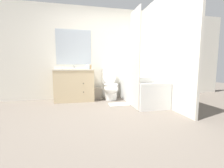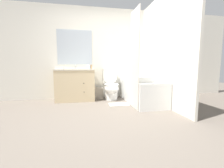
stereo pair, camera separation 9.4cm
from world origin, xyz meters
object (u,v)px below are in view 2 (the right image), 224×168
(soap_dispenser, at_px, (91,67))
(bath_mat, at_px, (119,104))
(sink_faucet, at_px, (75,68))
(tissue_box, at_px, (88,67))
(toilet, at_px, (111,86))
(hand_towel_folded, at_px, (60,68))
(bathtub, at_px, (141,91))
(wastebasket, at_px, (99,93))
(vanity_cabinet, at_px, (75,84))
(bath_towel_folded, at_px, (144,80))

(soap_dispenser, relative_size, bath_mat, 0.31)
(sink_faucet, height_order, tissue_box, sink_faucet)
(toilet, relative_size, hand_towel_folded, 4.11)
(tissue_box, distance_m, soap_dispenser, 0.09)
(bathtub, bearing_deg, bath_mat, -165.77)
(tissue_box, bearing_deg, hand_towel_folded, -162.25)
(toilet, height_order, tissue_box, tissue_box)
(bath_mat, bearing_deg, wastebasket, 117.24)
(bath_mat, bearing_deg, bathtub, 14.23)
(vanity_cabinet, relative_size, hand_towel_folded, 4.95)
(bathtub, height_order, bath_mat, bathtub)
(soap_dispenser, relative_size, hand_towel_folded, 0.72)
(vanity_cabinet, relative_size, sink_faucet, 6.98)
(wastebasket, distance_m, bath_mat, 0.87)
(soap_dispenser, bearing_deg, bathtub, -25.02)
(wastebasket, height_order, bath_mat, wastebasket)
(toilet, height_order, bathtub, toilet)
(toilet, bearing_deg, tissue_box, 167.29)
(toilet, height_order, hand_towel_folded, hand_towel_folded)
(wastebasket, relative_size, hand_towel_folded, 1.51)
(vanity_cabinet, bearing_deg, hand_towel_folded, -158.14)
(vanity_cabinet, distance_m, wastebasket, 0.68)
(hand_towel_folded, distance_m, bath_mat, 1.70)
(toilet, bearing_deg, bath_towel_folded, -58.85)
(wastebasket, distance_m, hand_towel_folded, 1.23)
(vanity_cabinet, bearing_deg, tissue_box, 13.25)
(sink_faucet, relative_size, hand_towel_folded, 0.71)
(sink_faucet, distance_m, wastebasket, 0.94)
(soap_dispenser, bearing_deg, tissue_box, 153.51)
(sink_faucet, xyz_separation_m, toilet, (0.94, -0.26, -0.50))
(sink_faucet, xyz_separation_m, tissue_box, (0.34, -0.12, 0.02))
(tissue_box, xyz_separation_m, soap_dispenser, (0.08, -0.04, 0.01))
(bath_mat, bearing_deg, sink_faucet, 139.16)
(hand_towel_folded, bearing_deg, soap_dispenser, 13.11)
(bathtub, xyz_separation_m, soap_dispenser, (-1.20, 0.56, 0.61))
(bath_mat, bearing_deg, vanity_cabinet, 146.36)
(wastebasket, relative_size, bath_mat, 0.66)
(vanity_cabinet, xyz_separation_m, soap_dispenser, (0.42, 0.04, 0.46))
(toilet, bearing_deg, bathtub, -34.39)
(toilet, xyz_separation_m, soap_dispenser, (-0.52, 0.09, 0.53))
(sink_faucet, height_order, soap_dispenser, soap_dispenser)
(bathtub, bearing_deg, bath_towel_folded, -104.25)
(wastebasket, bearing_deg, hand_towel_folded, -166.42)
(toilet, distance_m, bath_mat, 0.71)
(tissue_box, relative_size, hand_towel_folded, 0.71)
(bathtub, distance_m, bath_towel_folded, 0.58)
(vanity_cabinet, height_order, wastebasket, vanity_cabinet)
(wastebasket, distance_m, soap_dispenser, 0.76)
(wastebasket, relative_size, bath_towel_folded, 0.88)
(bath_towel_folded, bearing_deg, tissue_box, 137.54)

